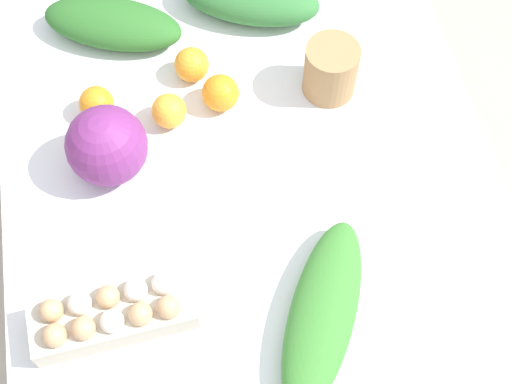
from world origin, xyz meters
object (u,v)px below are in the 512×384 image
object	(u,v)px
orange_1	(169,111)
orange_2	(192,65)
greens_bunch_dandelion	(113,23)
cabbage_purple	(107,146)
paper_bag	(331,70)
egg_carton	(113,314)
orange_3	(221,93)
greens_bunch_chard	(323,313)
orange_0	(97,103)

from	to	relation	value
orange_1	orange_2	xyz separation A→B (m)	(-0.11, 0.07, 0.00)
greens_bunch_dandelion	orange_1	world-z (taller)	greens_bunch_dandelion
cabbage_purple	paper_bag	size ratio (longest dim) A/B	1.30
orange_1	orange_2	distance (m)	0.13
egg_carton	paper_bag	bearing A→B (deg)	37.34
orange_3	egg_carton	bearing A→B (deg)	-31.65
orange_2	egg_carton	bearing A→B (deg)	-22.95
paper_bag	greens_bunch_chard	xyz separation A→B (m)	(0.52, -0.14, -0.03)
paper_bag	orange_1	world-z (taller)	paper_bag
egg_carton	orange_0	xyz separation A→B (m)	(-0.48, 0.01, -0.01)
greens_bunch_chard	egg_carton	bearing A→B (deg)	-100.64
greens_bunch_dandelion	orange_3	distance (m)	0.32
greens_bunch_chard	orange_3	size ratio (longest dim) A/B	4.70
egg_carton	orange_3	distance (m)	0.53
cabbage_purple	egg_carton	size ratio (longest dim) A/B	0.54
orange_2	greens_bunch_dandelion	bearing A→B (deg)	-133.33
orange_1	paper_bag	bearing A→B (deg)	93.22
greens_bunch_chard	orange_2	size ratio (longest dim) A/B	4.92
cabbage_purple	greens_bunch_dandelion	xyz separation A→B (m)	(-0.35, 0.04, -0.04)
cabbage_purple	orange_1	xyz separation A→B (m)	(-0.09, 0.13, -0.04)
orange_0	paper_bag	bearing A→B (deg)	86.64
egg_carton	greens_bunch_dandelion	world-z (taller)	egg_carton
cabbage_purple	orange_2	size ratio (longest dim) A/B	2.13
orange_0	orange_2	distance (m)	0.22
paper_bag	greens_bunch_chard	distance (m)	0.54
orange_0	orange_2	bearing A→B (deg)	106.16
paper_bag	orange_1	distance (m)	0.36
egg_carton	orange_0	distance (m)	0.48
paper_bag	greens_bunch_dandelion	xyz separation A→B (m)	(-0.24, -0.45, -0.02)
orange_2	orange_3	distance (m)	0.10
greens_bunch_chard	greens_bunch_dandelion	bearing A→B (deg)	-158.08
cabbage_purple	orange_0	size ratio (longest dim) A/B	2.20
orange_0	orange_3	world-z (taller)	orange_3
egg_carton	paper_bag	size ratio (longest dim) A/B	2.40
cabbage_purple	orange_3	bearing A→B (deg)	114.64
paper_bag	greens_bunch_chard	bearing A→B (deg)	-15.45
greens_bunch_chard	orange_1	world-z (taller)	same
cabbage_purple	orange_0	xyz separation A→B (m)	(-0.14, -0.02, -0.05)
greens_bunch_dandelion	orange_3	xyz separation A→B (m)	(0.24, 0.21, -0.00)
greens_bunch_dandelion	orange_3	bearing A→B (deg)	40.98
greens_bunch_dandelion	orange_3	size ratio (longest dim) A/B	3.99
egg_carton	paper_bag	distance (m)	0.69
greens_bunch_chard	greens_bunch_dandelion	world-z (taller)	greens_bunch_dandelion
greens_bunch_chard	orange_1	xyz separation A→B (m)	(-0.50, -0.21, 0.00)
orange_2	orange_3	world-z (taller)	orange_3
orange_1	cabbage_purple	bearing A→B (deg)	-55.63
orange_0	orange_3	distance (m)	0.27
orange_3	greens_bunch_dandelion	bearing A→B (deg)	-139.02
greens_bunch_chard	orange_2	world-z (taller)	orange_2
greens_bunch_dandelion	orange_0	xyz separation A→B (m)	(0.21, -0.06, -0.00)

